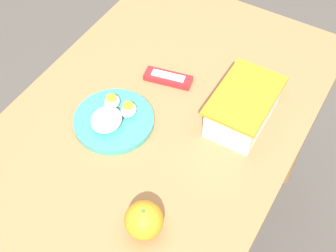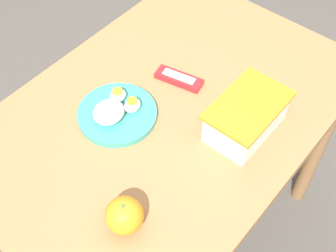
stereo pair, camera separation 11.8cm
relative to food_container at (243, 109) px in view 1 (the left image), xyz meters
The scene contains 6 objects.
ground_plane 0.83m from the food_container, 68.74° to the right, with size 10.00×10.00×0.00m, color #4C4742.
table 0.26m from the food_container, 68.74° to the right, with size 1.07×0.73×0.76m.
food_container is the anchor object (origin of this frame).
orange_fruit 0.40m from the food_container, ahead, with size 0.09×0.09×0.09m.
rice_plate 0.34m from the food_container, 57.19° to the right, with size 0.21×0.21×0.07m.
candy_bar 0.24m from the food_container, 96.13° to the right, with size 0.07×0.14×0.02m.
Camera 1 is at (0.69, 0.43, 1.72)m, focal length 50.00 mm.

